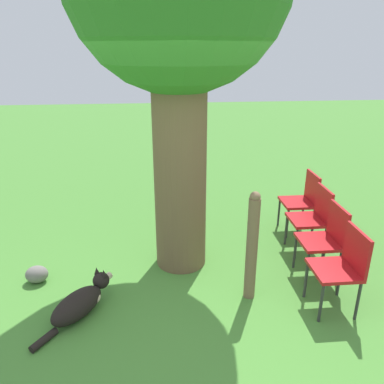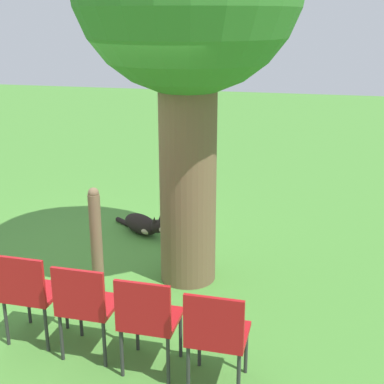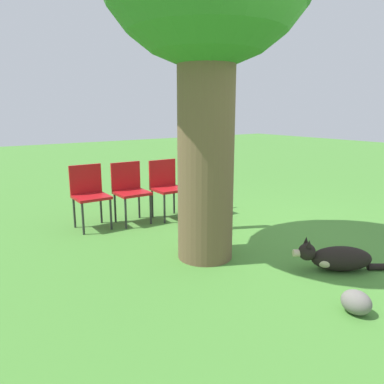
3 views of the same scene
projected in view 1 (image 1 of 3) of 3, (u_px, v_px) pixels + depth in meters
name	position (u px, v px, depth m)	size (l,w,h in m)	color
ground_plane	(185.00, 307.00, 3.77)	(30.00, 30.00, 0.00)	#478433
dog	(81.00, 302.00, 3.65)	(0.66, 0.89, 0.34)	black
fence_post	(252.00, 246.00, 3.73)	(0.12, 0.12, 1.18)	brown
red_chair_0	(343.00, 264.00, 3.60)	(0.43, 0.45, 0.85)	#B21419
red_chair_1	(326.00, 236.00, 4.12)	(0.43, 0.45, 0.85)	#B21419
red_chair_2	(313.00, 215.00, 4.65)	(0.43, 0.45, 0.85)	#B21419
red_chair_3	(303.00, 198.00, 5.18)	(0.43, 0.45, 0.85)	#B21419
garden_rock	(37.00, 274.00, 4.15)	(0.24, 0.20, 0.19)	slate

